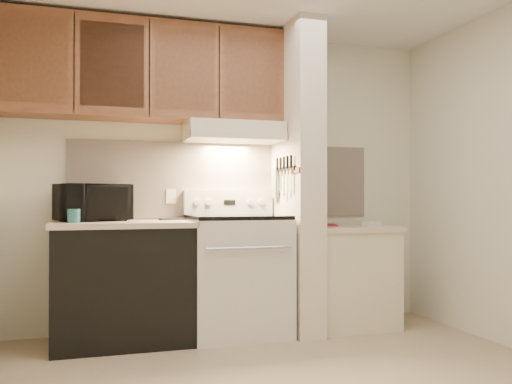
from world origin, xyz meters
name	(u,v)px	position (x,y,z in m)	size (l,w,h in m)	color
floor	(287,382)	(0.00, 0.00, 0.00)	(3.60, 3.60, 0.00)	tan
wall_back	(227,179)	(0.00, 1.50, 1.25)	(3.60, 0.02, 2.50)	silver
backsplash	(227,181)	(0.00, 1.49, 1.24)	(2.60, 0.02, 0.63)	beige
range_body	(237,277)	(0.00, 1.16, 0.46)	(0.76, 0.65, 0.92)	silver
oven_window	(248,277)	(0.00, 0.84, 0.50)	(0.50, 0.01, 0.30)	black
oven_handle	(250,248)	(0.00, 0.80, 0.72)	(0.02, 0.02, 0.65)	silver
cooktop	(237,217)	(0.00, 1.16, 0.94)	(0.74, 0.64, 0.03)	black
range_backguard	(228,202)	(0.00, 1.44, 1.05)	(0.76, 0.08, 0.20)	silver
range_display	(230,202)	(0.00, 1.40, 1.05)	(0.10, 0.01, 0.04)	black
range_knob_left_outer	(197,202)	(-0.28, 1.40, 1.05)	(0.05, 0.05, 0.02)	silver
range_knob_left_inner	(209,202)	(-0.18, 1.40, 1.05)	(0.05, 0.05, 0.02)	silver
range_knob_right_inner	(250,202)	(0.18, 1.40, 1.05)	(0.05, 0.05, 0.02)	silver
range_knob_right_outer	(262,202)	(0.28, 1.40, 1.05)	(0.05, 0.05, 0.02)	silver
dishwasher_front	(123,285)	(-0.88, 1.17, 0.43)	(1.00, 0.63, 0.87)	black
left_countertop	(123,224)	(-0.88, 1.17, 0.89)	(1.04, 0.67, 0.04)	beige
spoon_rest	(174,219)	(-0.48, 1.32, 0.92)	(0.23, 0.07, 0.02)	black
teal_jar	(74,216)	(-1.23, 1.06, 0.96)	(0.09, 0.09, 0.10)	#296A6B
outlet	(171,196)	(-0.48, 1.48, 1.10)	(0.08, 0.01, 0.12)	beige
microwave	(93,203)	(-1.10, 1.31, 1.05)	(0.51, 0.35, 0.28)	black
partition_pillar	(297,178)	(0.51, 1.15, 1.25)	(0.22, 0.70, 2.50)	silver
pillar_trim	(284,172)	(0.39, 1.15, 1.30)	(0.01, 0.70, 0.04)	brown
knife_strip	(285,169)	(0.39, 1.10, 1.32)	(0.02, 0.42, 0.04)	black
knife_blade_a	(290,181)	(0.38, 0.95, 1.22)	(0.01, 0.04, 0.16)	silver
knife_handle_a	(291,162)	(0.38, 0.94, 1.37)	(0.02, 0.02, 0.10)	black
knife_blade_b	(287,182)	(0.38, 1.02, 1.21)	(0.01, 0.04, 0.18)	silver
knife_handle_b	(287,162)	(0.38, 1.02, 1.37)	(0.02, 0.02, 0.10)	black
knife_blade_c	(284,184)	(0.38, 1.10, 1.20)	(0.01, 0.04, 0.20)	silver
knife_handle_c	(284,163)	(0.38, 1.10, 1.37)	(0.02, 0.02, 0.10)	black
knife_blade_d	(281,182)	(0.38, 1.18, 1.22)	(0.01, 0.04, 0.16)	silver
knife_handle_d	(281,163)	(0.38, 1.18, 1.37)	(0.02, 0.02, 0.10)	black
knife_blade_e	(277,183)	(0.38, 1.27, 1.21)	(0.01, 0.04, 0.18)	silver
knife_handle_e	(277,164)	(0.38, 1.26, 1.37)	(0.02, 0.02, 0.10)	black
oven_mitt	(275,183)	(0.38, 1.32, 1.21)	(0.03, 0.11, 0.26)	slate
right_cab_base	(348,278)	(0.97, 1.15, 0.40)	(0.70, 0.60, 0.81)	beige
right_countertop	(348,228)	(0.97, 1.15, 0.83)	(0.74, 0.64, 0.04)	beige
red_folder	(324,225)	(0.79, 1.25, 0.86)	(0.22, 0.31, 0.01)	#AA1B2D
white_box	(371,224)	(1.14, 1.05, 0.87)	(0.14, 0.09, 0.04)	white
range_hood	(233,132)	(0.00, 1.28, 1.62)	(0.78, 0.44, 0.15)	beige
hood_lip	(240,135)	(0.00, 1.07, 1.58)	(0.78, 0.04, 0.06)	beige
upper_cabinets	(147,72)	(-0.69, 1.32, 2.08)	(2.18, 0.33, 0.77)	brown
cab_door_a	(34,59)	(-1.51, 1.17, 2.08)	(0.46, 0.01, 0.63)	brown
cab_gap_a	(74,62)	(-1.23, 1.16, 2.08)	(0.01, 0.01, 0.73)	black
cab_door_b	(112,65)	(-0.96, 1.17, 2.08)	(0.46, 0.01, 0.63)	brown
cab_gap_b	(149,67)	(-0.69, 1.16, 2.08)	(0.01, 0.01, 0.73)	black
cab_door_c	(185,70)	(-0.42, 1.17, 2.08)	(0.46, 0.01, 0.63)	brown
cab_gap_c	(219,72)	(-0.14, 1.16, 2.08)	(0.01, 0.01, 0.73)	black
cab_door_d	(252,74)	(0.13, 1.17, 2.08)	(0.46, 0.01, 0.63)	brown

